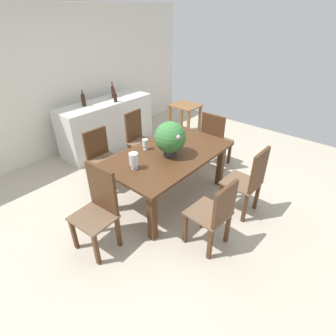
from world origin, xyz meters
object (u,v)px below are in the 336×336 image
Objects in this scene: wine_bottle_amber at (115,97)px; chair_near_right at (249,180)px; flower_centerpiece at (170,138)px; dining_table at (169,160)px; crystal_vase_center_near at (134,159)px; kitchen_counter at (108,125)px; wine_bottle_clear at (113,91)px; side_table at (185,113)px; chair_far_left at (102,155)px; crystal_vase_left at (145,143)px; chair_head_end at (99,205)px; chair_near_left at (215,213)px; chair_foot_end at (214,138)px; wine_glass at (178,133)px; wine_bottle_tall at (83,100)px; chair_far_right at (138,137)px.

chair_near_right is at bearing -94.12° from wine_bottle_amber.
flower_centerpiece reaches higher than chair_near_right.
crystal_vase_center_near is (-0.60, 0.06, 0.24)m from dining_table.
wine_bottle_clear reaches higher than kitchen_counter.
chair_far_left is at bearing -176.45° from side_table.
dining_table is 11.44× the size of crystal_vase_left.
chair_head_end is 2.65m from wine_bottle_amber.
chair_near_left is 0.89× the size of chair_head_end.
kitchen_counter is at bearing 149.30° from side_table.
crystal_vase_center_near is (-0.57, 0.11, -0.13)m from flower_centerpiece.
chair_foot_end is 0.52× the size of kitchen_counter.
wine_bottle_amber is 0.34× the size of side_table.
wine_glass is 0.58× the size of wine_bottle_tall.
wine_bottle_amber reaches higher than wine_glass.
side_table is at bearing -30.70° from kitchen_counter.
chair_near_left is (-0.42, -1.04, -0.12)m from dining_table.
flower_centerpiece is 1.71× the size of wine_bottle_tall.
chair_far_right is 1.00m from kitchen_counter.
wine_bottle_amber is (1.03, 2.90, 0.53)m from chair_near_left.
wine_bottle_tall is at bearing 66.09° from chair_far_left.
wine_bottle_clear is (2.01, 2.12, 0.50)m from chair_head_end.
crystal_vase_center_near is at bearing 90.66° from chair_head_end.
wine_bottle_clear reaches higher than chair_head_end.
chair_far_left is 3.78× the size of wine_bottle_amber.
dining_table is 0.41m from crystal_vase_left.
flower_centerpiece is 0.42m from crystal_vase_left.
kitchen_counter is at bearing -90.81° from chair_near_right.
flower_centerpiece reaches higher than chair_foot_end.
chair_near_right is 0.53× the size of kitchen_counter.
chair_far_left is (0.01, 2.08, -0.00)m from chair_near_left.
wine_bottle_clear is at bearing 69.74° from dining_table.
crystal_vase_left is 0.98× the size of wine_glass.
wine_bottle_clear is (-0.45, 2.12, 0.52)m from chair_foot_end.
wine_bottle_amber reaches higher than chair_far_left.
wine_bottle_clear reaches higher than chair_far_right.
wine_bottle_amber is at bearing -121.92° from wine_bottle_clear.
wine_bottle_clear reaches higher than crystal_vase_left.
flower_centerpiece reaches higher than chair_far_left.
flower_centerpiece is 1.97× the size of wine_bottle_amber.
chair_foot_end is 1.94m from chair_far_left.
crystal_vase_left reaches higher than side_table.
chair_far_left is at bearing 137.35° from chair_head_end.
chair_foot_end reaches higher than side_table.
crystal_vase_center_near is 2.18m from wine_bottle_amber.
chair_foot_end is at bearing -121.02° from side_table.
flower_centerpiece is 3.02× the size of crystal_vase_left.
chair_far_left is at bearing 56.83° from chair_foot_end.
chair_head_end is (-1.63, -1.04, 0.03)m from chair_far_right.
crystal_vase_left is 0.73× the size of crystal_vase_center_near.
chair_far_left is 1.06m from crystal_vase_center_near.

